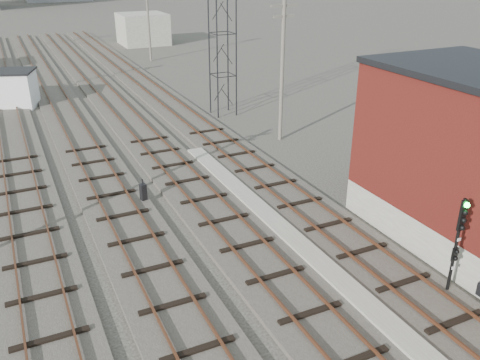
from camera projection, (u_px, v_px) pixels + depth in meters
ground at (90, 62)px, 57.40m from camera, size 320.00×320.00×0.00m
track_right at (170, 104)px, 41.00m from camera, size 3.20×90.00×0.39m
track_mid_right at (120, 110)px, 39.44m from camera, size 3.20×90.00×0.39m
track_mid_left at (67, 117)px, 37.87m from camera, size 3.20×90.00×0.39m
track_left at (9, 124)px, 36.30m from camera, size 3.20×90.00×0.39m
platform_curb at (323, 268)px, 19.57m from camera, size 0.90×28.00×0.26m
lattice_tower at (222, 11)px, 35.87m from camera, size 1.60×1.60×15.00m
utility_pole_right_a at (282, 67)px, 31.58m from camera, size 1.80×0.24×9.00m
utility_pole_right_b at (148, 17)px, 56.34m from camera, size 1.80×0.24×9.00m
shed_right at (143, 29)px, 68.36m from camera, size 6.00×6.00×4.00m
signal_mast at (458, 241)px, 17.37m from camera, size 0.40×0.41×3.81m
switch_stand at (143, 193)px, 24.69m from camera, size 0.34×0.34×1.21m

